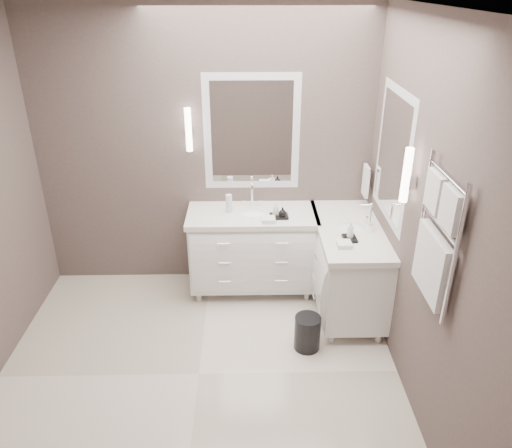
{
  "coord_description": "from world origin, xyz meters",
  "views": [
    {
      "loc": [
        0.4,
        -3.05,
        2.85
      ],
      "look_at": [
        0.47,
        0.7,
        0.99
      ],
      "focal_mm": 35.0,
      "sensor_mm": 36.0,
      "label": 1
    }
  ],
  "objects_px": {
    "towel_ladder": "(436,243)",
    "waste_bin": "(307,333)",
    "vanity_right": "(347,262)",
    "vanity_back": "(252,246)"
  },
  "relations": [
    {
      "from": "vanity_back",
      "to": "waste_bin",
      "type": "distance_m",
      "value": 1.08
    },
    {
      "from": "vanity_back",
      "to": "waste_bin",
      "type": "relative_size",
      "value": 4.0
    },
    {
      "from": "vanity_right",
      "to": "waste_bin",
      "type": "height_order",
      "value": "vanity_right"
    },
    {
      "from": "vanity_right",
      "to": "waste_bin",
      "type": "xyz_separation_m",
      "value": [
        -0.43,
        -0.6,
        -0.33
      ]
    },
    {
      "from": "vanity_right",
      "to": "towel_ladder",
      "type": "bearing_deg",
      "value": -80.16
    },
    {
      "from": "towel_ladder",
      "to": "waste_bin",
      "type": "bearing_deg",
      "value": 132.71
    },
    {
      "from": "waste_bin",
      "to": "vanity_right",
      "type": "bearing_deg",
      "value": 54.48
    },
    {
      "from": "towel_ladder",
      "to": "waste_bin",
      "type": "relative_size",
      "value": 2.9
    },
    {
      "from": "vanity_right",
      "to": "waste_bin",
      "type": "relative_size",
      "value": 4.0
    },
    {
      "from": "vanity_back",
      "to": "waste_bin",
      "type": "height_order",
      "value": "vanity_back"
    }
  ]
}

